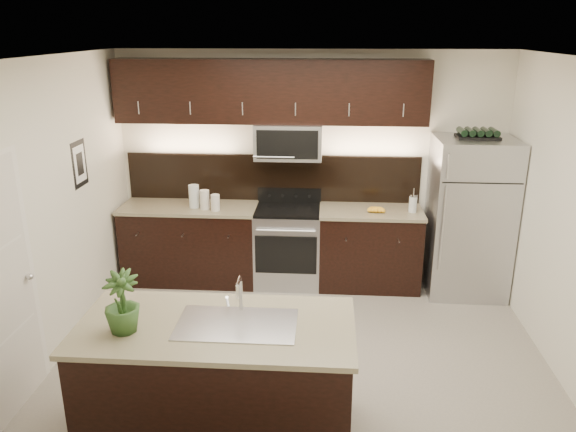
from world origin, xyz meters
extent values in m
plane|color=gray|center=(0.00, 0.00, 0.00)|extent=(4.50, 4.50, 0.00)
cube|color=silver|center=(0.00, 2.00, 1.35)|extent=(4.50, 0.02, 2.70)
cube|color=silver|center=(0.00, -2.00, 1.35)|extent=(4.50, 0.02, 2.70)
cube|color=silver|center=(-2.25, 0.00, 1.35)|extent=(0.02, 4.00, 2.70)
cube|color=white|center=(0.00, 0.00, 2.70)|extent=(4.50, 4.00, 0.02)
cube|color=silver|center=(-2.23, -0.80, 1.01)|extent=(0.04, 0.80, 2.02)
sphere|color=silver|center=(-2.20, -0.48, 1.00)|extent=(0.06, 0.06, 0.06)
cube|color=black|center=(-2.24, 0.75, 1.65)|extent=(0.01, 0.32, 0.46)
cube|color=white|center=(-2.23, 0.75, 1.65)|extent=(0.00, 0.24, 0.36)
cube|color=black|center=(-1.42, 1.69, 0.45)|extent=(1.57, 0.62, 0.90)
cube|color=black|center=(0.71, 1.69, 0.45)|extent=(1.16, 0.62, 0.90)
cube|color=#B2B2B7|center=(-0.25, 1.69, 0.45)|extent=(0.76, 0.62, 0.90)
cube|color=black|center=(-0.25, 1.69, 0.92)|extent=(0.76, 0.60, 0.03)
cube|color=tan|center=(-1.42, 1.69, 0.92)|extent=(1.59, 0.65, 0.04)
cube|color=tan|center=(0.71, 1.69, 0.92)|extent=(1.18, 0.65, 0.04)
cube|color=black|center=(-0.46, 1.99, 1.22)|extent=(3.49, 0.02, 0.56)
cube|color=#B2B2B7|center=(-0.25, 1.80, 1.70)|extent=(0.76, 0.40, 0.40)
cube|color=black|center=(-0.46, 1.83, 2.25)|extent=(3.49, 0.33, 0.70)
cube|color=black|center=(-0.57, -1.02, 0.45)|extent=(1.90, 0.90, 0.90)
cube|color=tan|center=(-0.57, -1.02, 0.92)|extent=(1.96, 0.96, 0.04)
cube|color=silver|center=(-0.42, -1.02, 0.95)|extent=(0.84, 0.50, 0.01)
cylinder|color=silver|center=(-0.42, -0.81, 1.06)|extent=(0.03, 0.03, 0.24)
cylinder|color=silver|center=(-0.42, -0.88, 1.21)|extent=(0.02, 0.14, 0.02)
cylinder|color=silver|center=(-0.42, -0.95, 1.16)|extent=(0.02, 0.02, 0.10)
cube|color=#B2B2B7|center=(1.80, 1.63, 0.90)|extent=(0.86, 0.78, 1.79)
cube|color=black|center=(1.80, 1.63, 1.81)|extent=(0.44, 0.27, 0.03)
cylinder|color=black|center=(1.63, 1.63, 1.86)|extent=(0.07, 0.25, 0.07)
cylinder|color=black|center=(1.72, 1.63, 1.86)|extent=(0.07, 0.25, 0.07)
cylinder|color=black|center=(1.80, 1.63, 1.86)|extent=(0.07, 0.25, 0.07)
cylinder|color=black|center=(1.88, 1.63, 1.86)|extent=(0.07, 0.25, 0.07)
cylinder|color=black|center=(1.97, 1.63, 1.86)|extent=(0.07, 0.25, 0.07)
imported|color=#2C4E1F|center=(-1.17, -1.16, 1.16)|extent=(0.25, 0.25, 0.44)
cylinder|color=silver|center=(-1.33, 1.64, 1.07)|extent=(0.12, 0.12, 0.27)
cylinder|color=silver|center=(-1.20, 1.59, 1.05)|extent=(0.11, 0.11, 0.22)
cylinder|color=silver|center=(-1.07, 1.53, 1.03)|extent=(0.10, 0.10, 0.19)
cylinder|color=silver|center=(1.17, 1.64, 1.03)|extent=(0.09, 0.09, 0.18)
cylinder|color=silver|center=(1.17, 1.64, 1.13)|extent=(0.09, 0.09, 0.02)
cylinder|color=silver|center=(1.17, 1.64, 1.18)|extent=(0.01, 0.01, 0.07)
ellipsoid|color=gold|center=(0.70, 1.61, 0.97)|extent=(0.22, 0.18, 0.06)
camera|label=1|loc=(0.19, -4.48, 2.92)|focal=35.00mm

